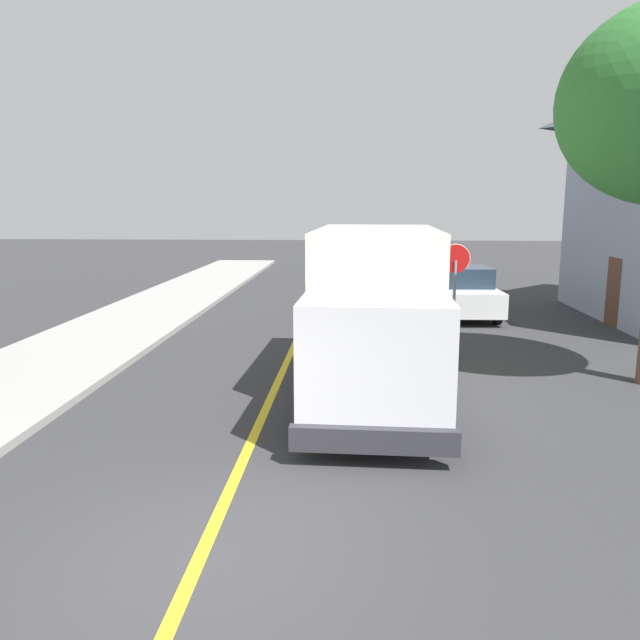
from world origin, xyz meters
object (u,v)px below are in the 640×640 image
Objects in this scene: parked_car_near at (356,300)px; parked_car_far at (368,262)px; box_truck at (376,303)px; parked_car_furthest at (356,252)px; parked_van_across at (463,293)px; parked_car_mid at (369,276)px; stop_sign at (455,273)px.

parked_car_near is 1.01× the size of parked_car_far.
parked_car_furthest is (-0.39, 26.73, -0.97)m from box_truck.
parked_car_far and parked_van_across have the same top height.
parked_van_across is (3.03, -4.85, 0.00)m from parked_car_mid.
box_truck is at bearing -90.62° from parked_car_mid.
parked_car_near and parked_car_furthest have the same top height.
parked_van_across is at bearing 26.15° from parked_car_near.
box_truck is at bearing -90.61° from parked_car_far.
parked_car_mid is 1.68× the size of stop_sign.
parked_car_mid and parked_car_furthest have the same top height.
stop_sign reaches higher than parked_car_far.
box_truck is at bearing -110.11° from parked_van_across.
stop_sign is at bearing 64.74° from box_truck.
parked_car_mid is 5.72m from parked_van_across.
parked_van_across is (3.58, 1.76, 0.00)m from parked_car_near.
parked_car_far is at bearing -84.97° from parked_car_furthest.
parked_car_furthest is at bearing 92.34° from parked_car_mid.
box_truck reaches higher than parked_car_near.
parked_car_near is at bearing -153.85° from parked_van_across.
parked_car_mid is (0.55, 6.61, 0.00)m from parked_car_near.
parked_car_mid and parked_car_far have the same top height.
stop_sign is at bearing -83.08° from parked_car_furthest.
parked_car_mid is 6.32m from parked_car_far.
box_truck is 1.62× the size of parked_van_across.
parked_car_mid is at bearing 122.00° from parked_van_across.
parked_car_mid is 1.01× the size of parked_car_far.
parked_car_near is 1.69× the size of stop_sign.
box_truck reaches higher than parked_van_across.
parked_car_far is 11.55m from parked_van_across.
stop_sign reaches higher than parked_car_furthest.
parked_car_mid is at bearing 89.38° from box_truck.
stop_sign is at bearing -38.24° from parked_car_near.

